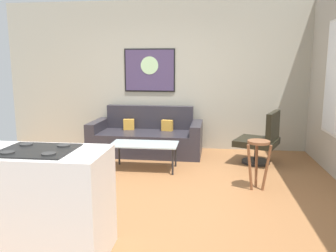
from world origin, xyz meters
The scene contains 8 objects.
ground centered at (0.00, 0.00, -0.02)m, with size 6.40×6.40×0.04m, color #946139.
back_wall centered at (0.00, 2.42, 1.40)m, with size 6.40×0.05×2.80m, color #ACA795.
couch centered at (-0.35, 1.92, 0.28)m, with size 2.03×0.94×0.84m.
coffee_table centered at (-0.19, 0.91, 0.38)m, with size 1.03×0.52×0.42m.
armchair centered at (1.65, 1.46, 0.41)m, with size 0.83×0.85×0.87m.
bar_stool centered at (1.43, 0.25, 0.49)m, with size 0.33×0.32×0.65m.
kitchen_counter centered at (-0.93, -1.57, 0.46)m, with size 1.78×0.63×0.94m.
wall_painting centered at (-0.36, 2.38, 1.51)m, with size 0.98×0.03×0.82m.
Camera 1 is at (0.80, -4.14, 1.62)m, focal length 36.54 mm.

